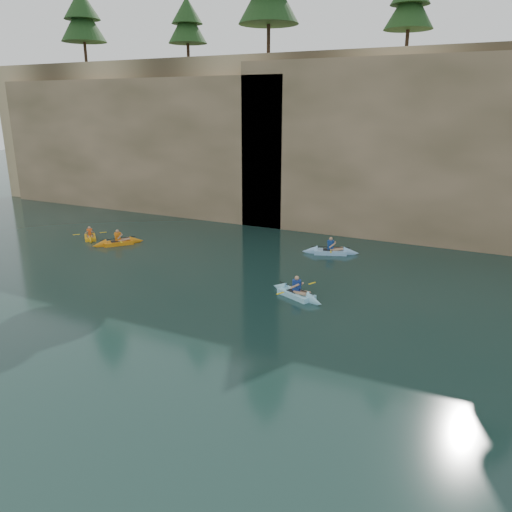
% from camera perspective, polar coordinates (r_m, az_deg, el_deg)
% --- Properties ---
extents(ground, '(160.00, 160.00, 0.00)m').
position_cam_1_polar(ground, '(14.14, -6.83, -19.12)').
color(ground, black).
rests_on(ground, ground).
extents(cliff, '(70.00, 16.00, 12.00)m').
position_cam_1_polar(cliff, '(40.04, 17.60, 12.89)').
color(cliff, tan).
rests_on(cliff, ground).
extents(cliff_slab_west, '(26.00, 2.40, 10.56)m').
position_cam_1_polar(cliff_slab_west, '(41.68, -13.35, 12.35)').
color(cliff_slab_west, tan).
rests_on(cliff_slab_west, ground).
extents(cliff_slab_center, '(24.00, 2.40, 11.40)m').
position_cam_1_polar(cliff_slab_center, '(32.46, 18.87, 11.47)').
color(cliff_slab_center, tan).
rests_on(cliff_slab_center, ground).
extents(sea_cave_west, '(4.50, 1.00, 4.00)m').
position_cam_1_polar(sea_cave_west, '(40.31, -11.41, 7.62)').
color(sea_cave_west, black).
rests_on(sea_cave_west, ground).
extents(sea_cave_center, '(3.50, 1.00, 3.20)m').
position_cam_1_polar(sea_cave_center, '(33.77, 7.91, 5.34)').
color(sea_cave_center, black).
rests_on(sea_cave_center, ground).
extents(kayaker_orange, '(2.47, 2.90, 1.19)m').
position_cam_1_polar(kayaker_orange, '(31.89, -15.47, 1.51)').
color(kayaker_orange, orange).
rests_on(kayaker_orange, ground).
extents(kayaker_ltblue_near, '(3.13, 2.24, 1.22)m').
position_cam_1_polar(kayaker_ltblue_near, '(22.56, 4.64, -4.29)').
color(kayaker_ltblue_near, '#98E3FF').
rests_on(kayaker_ltblue_near, ground).
extents(kayaker_yellow, '(2.26, 2.19, 1.03)m').
position_cam_1_polar(kayaker_yellow, '(33.78, -18.43, 2.06)').
color(kayaker_yellow, '#FFB115').
rests_on(kayaker_yellow, ground).
extents(kayaker_ltblue_mid, '(3.33, 2.33, 1.24)m').
position_cam_1_polar(kayaker_ltblue_mid, '(29.15, 8.49, 0.53)').
color(kayaker_ltblue_mid, '#92C6F5').
rests_on(kayaker_ltblue_mid, ground).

